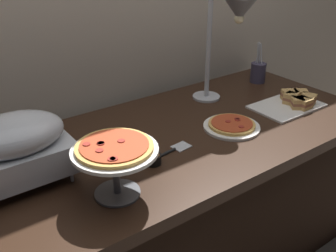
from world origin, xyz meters
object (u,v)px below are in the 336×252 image
at_px(chafing_dish, 16,146).
at_px(pizza_plate_front, 232,126).
at_px(sandwich_platter, 294,102).
at_px(sauce_cup_near, 153,159).
at_px(utensil_holder, 258,72).
at_px(pizza_plate_center, 115,154).
at_px(serving_spatula, 174,150).
at_px(heat_lamp, 233,22).

xyz_separation_m(chafing_dish, pizza_plate_front, (0.87, -0.13, -0.13)).
height_order(chafing_dish, sandwich_platter, chafing_dish).
height_order(sauce_cup_near, utensil_holder, utensil_holder).
relative_size(pizza_plate_front, sauce_cup_near, 3.96).
relative_size(pizza_plate_center, serving_spatula, 1.60).
bearing_deg(pizza_plate_front, serving_spatula, -178.85).
bearing_deg(utensil_holder, pizza_plate_center, -158.54).
relative_size(sauce_cup_near, utensil_holder, 0.27).
relative_size(heat_lamp, pizza_plate_front, 2.15).
relative_size(pizza_plate_center, sauce_cup_near, 4.41).
distance_m(pizza_plate_center, serving_spatula, 0.37).
bearing_deg(sandwich_platter, pizza_plate_front, 179.16).
height_order(pizza_plate_front, utensil_holder, utensil_holder).
distance_m(pizza_plate_front, sandwich_platter, 0.42).
xyz_separation_m(heat_lamp, sandwich_platter, (0.28, -0.18, -0.39)).
distance_m(pizza_plate_front, utensil_holder, 0.63).
relative_size(chafing_dish, utensil_holder, 1.50).
bearing_deg(sauce_cup_near, pizza_plate_front, 4.86).
relative_size(pizza_plate_front, utensil_holder, 1.07).
distance_m(pizza_plate_front, serving_spatula, 0.32).
xyz_separation_m(pizza_plate_center, serving_spatula, (0.32, 0.12, -0.15)).
relative_size(utensil_holder, serving_spatula, 1.34).
distance_m(heat_lamp, pizza_plate_front, 0.46).
distance_m(pizza_plate_front, pizza_plate_center, 0.67).
bearing_deg(heat_lamp, pizza_plate_center, -158.98).
relative_size(sauce_cup_near, serving_spatula, 0.36).
bearing_deg(chafing_dish, sauce_cup_near, -21.55).
bearing_deg(serving_spatula, heat_lamp, 21.61).
xyz_separation_m(pizza_plate_center, sauce_cup_near, (0.20, 0.09, -0.13)).
height_order(heat_lamp, sauce_cup_near, heat_lamp).
bearing_deg(pizza_plate_front, heat_lamp, 51.95).
xyz_separation_m(heat_lamp, utensil_holder, (0.39, 0.16, -0.36)).
relative_size(heat_lamp, sauce_cup_near, 8.52).
xyz_separation_m(pizza_plate_front, serving_spatula, (-0.32, -0.01, -0.01)).
bearing_deg(serving_spatula, chafing_dish, 165.87).
xyz_separation_m(sauce_cup_near, utensil_holder, (0.97, 0.37, 0.04)).
bearing_deg(heat_lamp, serving_spatula, -158.39).
bearing_deg(heat_lamp, utensil_holder, 22.32).
distance_m(utensil_holder, serving_spatula, 0.92).
xyz_separation_m(pizza_plate_center, utensil_holder, (1.17, 0.46, -0.09)).
bearing_deg(utensil_holder, chafing_dish, -171.71).
relative_size(pizza_plate_front, pizza_plate_center, 0.90).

